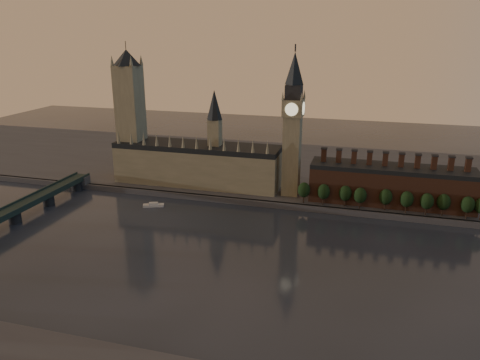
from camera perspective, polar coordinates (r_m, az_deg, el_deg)
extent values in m
plane|color=black|center=(253.72, -0.49, -10.41)|extent=(900.00, 900.00, 0.00)
cube|color=#424347|center=(332.57, 3.85, -2.99)|extent=(900.00, 4.00, 4.00)
cube|color=#424347|center=(416.55, 6.44, 1.27)|extent=(900.00, 180.00, 4.00)
cube|color=gray|center=(367.83, -5.23, 1.66)|extent=(130.00, 30.00, 28.00)
cube|color=black|center=(363.71, -5.30, 4.08)|extent=(130.00, 30.00, 4.00)
cube|color=gray|center=(356.45, -3.08, 5.50)|extent=(9.00, 9.00, 24.00)
cone|color=black|center=(352.26, -3.14, 9.15)|extent=(12.00, 12.00, 22.00)
cone|color=gray|center=(375.02, -14.59, 5.10)|extent=(2.60, 2.60, 10.00)
cone|color=gray|center=(369.80, -13.14, 5.03)|extent=(2.60, 2.60, 10.00)
cone|color=gray|center=(364.82, -11.66, 4.96)|extent=(2.60, 2.60, 10.00)
cone|color=gray|center=(360.09, -10.13, 4.88)|extent=(2.60, 2.60, 10.00)
cone|color=gray|center=(355.62, -8.57, 4.80)|extent=(2.60, 2.60, 10.00)
cone|color=gray|center=(351.42, -6.96, 4.71)|extent=(2.60, 2.60, 10.00)
cone|color=gray|center=(347.50, -5.32, 4.61)|extent=(2.60, 2.60, 10.00)
cone|color=gray|center=(343.88, -3.65, 4.51)|extent=(2.60, 2.60, 10.00)
cone|color=gray|center=(340.55, -1.94, 4.41)|extent=(2.60, 2.60, 10.00)
cone|color=gray|center=(337.53, -0.20, 4.30)|extent=(2.60, 2.60, 10.00)
cone|color=gray|center=(334.82, 1.57, 4.18)|extent=(2.60, 2.60, 10.00)
cone|color=gray|center=(332.44, 3.37, 4.05)|extent=(2.60, 2.60, 10.00)
cube|color=gray|center=(383.40, -13.12, 6.70)|extent=(18.00, 18.00, 90.00)
cone|color=black|center=(377.27, -13.68, 14.31)|extent=(24.00, 24.00, 12.00)
cylinder|color=#232326|center=(377.00, -13.75, 15.22)|extent=(0.50, 0.50, 12.00)
cone|color=gray|center=(374.43, -15.36, 13.86)|extent=(3.00, 3.00, 8.00)
cone|color=gray|center=(366.54, -13.15, 13.95)|extent=(3.00, 3.00, 8.00)
cone|color=gray|center=(388.26, -14.14, 14.07)|extent=(3.00, 3.00, 8.00)
cone|color=gray|center=(380.66, -11.97, 14.15)|extent=(3.00, 3.00, 8.00)
cube|color=gray|center=(340.10, 6.31, 2.90)|extent=(12.00, 12.00, 58.00)
cube|color=gray|center=(332.85, 6.51, 8.73)|extent=(14.00, 14.00, 12.00)
cube|color=#232326|center=(331.31, 6.58, 10.61)|extent=(11.00, 11.00, 10.00)
cone|color=black|center=(329.70, 6.68, 13.37)|extent=(13.00, 13.00, 22.00)
cylinder|color=#232326|center=(328.95, 6.77, 15.71)|extent=(1.00, 1.00, 5.00)
cylinder|color=beige|center=(325.84, 6.30, 8.54)|extent=(9.00, 0.50, 9.00)
cylinder|color=beige|center=(339.88, 6.72, 8.91)|extent=(9.00, 0.50, 9.00)
cylinder|color=beige|center=(334.07, 5.28, 8.80)|extent=(0.50, 9.00, 9.00)
cylinder|color=beige|center=(331.79, 7.75, 8.65)|extent=(0.50, 9.00, 9.00)
cone|color=gray|center=(326.32, 5.23, 10.19)|extent=(2.00, 2.00, 6.00)
cone|color=gray|center=(324.22, 7.53, 10.06)|extent=(2.00, 2.00, 6.00)
cone|color=gray|center=(339.00, 5.65, 10.46)|extent=(2.00, 2.00, 6.00)
cone|color=gray|center=(336.98, 7.86, 10.34)|extent=(2.00, 2.00, 6.00)
cube|color=brown|center=(341.25, 17.87, -0.80)|extent=(110.00, 25.00, 24.00)
cube|color=black|center=(337.37, 18.09, 1.37)|extent=(110.00, 25.00, 3.00)
cube|color=brown|center=(336.67, 10.19, 3.01)|extent=(3.50, 3.50, 9.00)
cube|color=#232326|center=(335.45, 10.23, 3.84)|extent=(4.20, 4.20, 1.00)
cube|color=brown|center=(335.91, 11.96, 2.87)|extent=(3.50, 3.50, 9.00)
cube|color=#232326|center=(334.69, 12.01, 3.69)|extent=(4.20, 4.20, 1.00)
cube|color=brown|center=(335.48, 13.74, 2.72)|extent=(3.50, 3.50, 9.00)
cube|color=#232326|center=(334.25, 13.80, 3.55)|extent=(4.20, 4.20, 1.00)
cube|color=brown|center=(335.37, 15.52, 2.58)|extent=(3.50, 3.50, 9.00)
cube|color=#232326|center=(334.14, 15.59, 3.40)|extent=(4.20, 4.20, 1.00)
cube|color=brown|center=(335.58, 17.29, 2.43)|extent=(3.50, 3.50, 9.00)
cube|color=#232326|center=(334.35, 17.37, 3.25)|extent=(4.20, 4.20, 1.00)
cube|color=brown|center=(336.12, 19.07, 2.27)|extent=(3.50, 3.50, 9.00)
cube|color=#232326|center=(334.90, 19.15, 3.10)|extent=(4.20, 4.20, 1.00)
cube|color=brown|center=(336.98, 20.84, 2.12)|extent=(3.50, 3.50, 9.00)
cube|color=#232326|center=(335.76, 20.93, 2.94)|extent=(4.20, 4.20, 1.00)
cube|color=brown|center=(338.17, 22.59, 1.97)|extent=(3.50, 3.50, 9.00)
cube|color=#232326|center=(336.95, 22.69, 2.78)|extent=(4.20, 4.20, 1.00)
cube|color=brown|center=(339.67, 24.33, 1.81)|extent=(3.50, 3.50, 9.00)
cube|color=#232326|center=(338.46, 24.44, 2.62)|extent=(4.20, 4.20, 1.00)
cube|color=brown|center=(341.48, 26.06, 1.65)|extent=(3.50, 3.50, 9.00)
cube|color=#232326|center=(340.28, 26.17, 2.46)|extent=(4.20, 4.20, 1.00)
cylinder|color=black|center=(331.63, 7.76, -2.26)|extent=(0.80, 0.80, 6.00)
ellipsoid|color=black|center=(329.47, 7.80, -1.20)|extent=(8.60, 8.60, 10.75)
cylinder|color=black|center=(330.22, 10.10, -2.47)|extent=(0.80, 0.80, 6.00)
ellipsoid|color=black|center=(328.05, 10.16, -1.41)|extent=(8.60, 8.60, 10.75)
cylinder|color=black|center=(329.89, 12.64, -2.65)|extent=(0.80, 0.80, 6.00)
ellipsoid|color=black|center=(327.72, 12.71, -1.59)|extent=(8.60, 8.60, 10.75)
cylinder|color=black|center=(328.23, 14.36, -2.89)|extent=(0.80, 0.80, 6.00)
ellipsoid|color=black|center=(326.05, 14.45, -1.82)|extent=(8.60, 8.60, 10.75)
cylinder|color=black|center=(330.01, 17.24, -3.04)|extent=(0.80, 0.80, 6.00)
ellipsoid|color=black|center=(327.84, 17.34, -1.97)|extent=(8.60, 8.60, 10.75)
cylinder|color=black|center=(329.99, 19.55, -3.28)|extent=(0.80, 0.80, 6.00)
ellipsoid|color=black|center=(327.82, 19.67, -2.21)|extent=(8.60, 8.60, 10.75)
cylinder|color=black|center=(330.79, 21.70, -3.47)|extent=(0.80, 0.80, 6.00)
ellipsoid|color=black|center=(328.62, 21.83, -2.42)|extent=(8.60, 8.60, 10.75)
cylinder|color=black|center=(333.58, 23.44, -3.52)|extent=(0.80, 0.80, 6.00)
ellipsoid|color=black|center=(331.43, 23.57, -2.47)|extent=(8.60, 8.60, 10.75)
cylinder|color=black|center=(335.14, 25.87, -3.75)|extent=(0.80, 0.80, 6.00)
ellipsoid|color=black|center=(333.00, 26.02, -2.71)|extent=(8.60, 8.60, 10.75)
cylinder|color=black|center=(336.95, 27.25, -3.84)|extent=(0.80, 0.80, 6.00)
cube|color=#424347|center=(391.02, -18.94, 0.04)|extent=(14.00, 8.00, 6.00)
cylinder|color=#232326|center=(338.35, -25.77, -4.11)|extent=(8.00, 8.00, 7.75)
cylinder|color=#232326|center=(362.47, -22.31, -2.25)|extent=(8.00, 8.00, 7.75)
cylinder|color=#232326|center=(388.06, -19.30, -0.62)|extent=(8.00, 8.00, 7.75)
cube|color=beige|center=(339.12, -10.50, -3.06)|extent=(15.13, 9.11, 1.67)
cube|color=beige|center=(338.61, -10.51, -2.83)|extent=(6.96, 5.16, 1.25)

